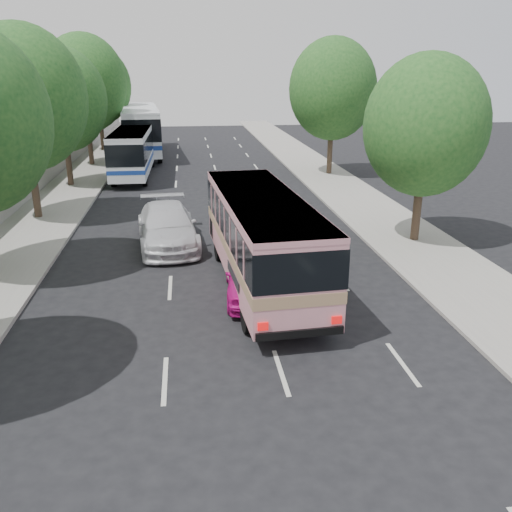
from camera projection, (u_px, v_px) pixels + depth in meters
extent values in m
plane|color=black|center=(234.00, 338.00, 15.42)|extent=(120.00, 120.00, 0.00)
cube|color=#9E998E|center=(67.00, 192.00, 33.10)|extent=(4.00, 90.00, 0.15)
cube|color=#9E998E|center=(337.00, 185.00, 35.16)|extent=(4.00, 90.00, 0.12)
cube|color=#9E998E|center=(34.00, 180.00, 32.62)|extent=(0.30, 90.00, 1.50)
cylinder|color=#38281E|center=(34.00, 182.00, 26.86)|extent=(0.36, 0.36, 3.80)
ellipsoid|color=#1A4A1C|center=(23.00, 99.00, 25.55)|extent=(6.00, 6.00, 6.90)
sphere|color=#1A4A1C|center=(26.00, 72.00, 24.92)|extent=(3.90, 3.90, 3.90)
cylinder|color=#38281E|center=(68.00, 160.00, 34.42)|extent=(0.36, 0.36, 3.50)
ellipsoid|color=#1A4A1C|center=(62.00, 100.00, 33.21)|extent=(5.52, 5.52, 6.35)
sphere|color=#1A4A1C|center=(65.00, 81.00, 32.61)|extent=(3.59, 3.59, 3.59)
cylinder|color=#38281E|center=(90.00, 140.00, 41.84)|extent=(0.36, 0.36, 3.99)
ellipsoid|color=#1A4A1C|center=(84.00, 83.00, 40.46)|extent=(6.30, 6.30, 7.24)
sphere|color=#1A4A1C|center=(87.00, 65.00, 39.82)|extent=(4.09, 4.09, 4.09)
cylinder|color=#38281E|center=(102.00, 131.00, 49.36)|extent=(0.36, 0.36, 3.72)
ellipsoid|color=#1A4A1C|center=(98.00, 86.00, 48.07)|extent=(5.88, 5.88, 6.76)
sphere|color=#1A4A1C|center=(100.00, 72.00, 47.45)|extent=(3.82, 3.82, 3.82)
cylinder|color=#38281E|center=(417.00, 206.00, 23.43)|extent=(0.36, 0.36, 3.23)
ellipsoid|color=#1A4A1C|center=(425.00, 126.00, 22.31)|extent=(5.10, 5.10, 5.87)
sphere|color=#1A4A1C|center=(441.00, 100.00, 21.74)|extent=(3.32, 3.31, 3.31)
cylinder|color=#38281E|center=(330.00, 148.00, 38.36)|extent=(0.36, 0.36, 3.80)
ellipsoid|color=#1A4A1C|center=(333.00, 89.00, 37.04)|extent=(6.00, 6.00, 6.90)
sphere|color=#1A4A1C|center=(340.00, 71.00, 36.42)|extent=(3.90, 3.90, 3.90)
cube|color=#D48893|center=(262.00, 235.00, 18.52)|extent=(3.15, 10.14, 2.68)
cube|color=#9E7A59|center=(262.00, 244.00, 18.62)|extent=(3.20, 10.16, 0.35)
cube|color=black|center=(262.00, 221.00, 18.36)|extent=(3.21, 10.17, 1.10)
cube|color=#D48893|center=(262.00, 199.00, 18.11)|extent=(3.18, 10.16, 0.16)
cylinder|color=black|center=(219.00, 247.00, 21.54)|extent=(0.37, 1.06, 1.04)
cylinder|color=black|center=(273.00, 244.00, 21.94)|extent=(0.37, 1.06, 1.04)
cylinder|color=black|center=(248.00, 315.00, 15.61)|extent=(0.37, 1.06, 1.04)
cylinder|color=black|center=(321.00, 309.00, 16.01)|extent=(0.37, 1.06, 1.04)
imported|color=#D51288|center=(252.00, 274.00, 18.08)|extent=(2.10, 4.58, 1.52)
imported|color=silver|center=(167.00, 226.00, 23.21)|extent=(2.95, 6.10, 1.71)
cube|color=white|center=(133.00, 149.00, 38.02)|extent=(2.40, 10.82, 2.74)
cube|color=black|center=(133.00, 144.00, 37.91)|extent=(2.45, 10.85, 1.35)
cube|color=navy|center=(134.00, 159.00, 38.25)|extent=(2.44, 10.84, 0.27)
cube|color=white|center=(132.00, 130.00, 37.59)|extent=(2.42, 10.84, 0.13)
cylinder|color=black|center=(126.00, 161.00, 41.57)|extent=(0.30, 0.99, 0.99)
cylinder|color=black|center=(152.00, 161.00, 41.79)|extent=(0.30, 0.99, 0.99)
cylinder|color=black|center=(114.00, 179.00, 34.82)|extent=(0.30, 0.99, 0.99)
cylinder|color=black|center=(145.00, 179.00, 35.04)|extent=(0.30, 0.99, 0.99)
cube|color=white|center=(141.00, 128.00, 47.08)|extent=(4.01, 13.79, 3.45)
cube|color=black|center=(141.00, 123.00, 46.94)|extent=(4.07, 13.82, 1.70)
cube|color=navy|center=(142.00, 138.00, 47.37)|extent=(4.06, 13.81, 0.34)
cube|color=white|center=(140.00, 108.00, 46.54)|extent=(4.04, 13.81, 0.16)
cylinder|color=black|center=(128.00, 142.00, 51.36)|extent=(0.47, 1.27, 1.25)
cylinder|color=black|center=(155.00, 141.00, 51.88)|extent=(0.47, 1.27, 1.25)
cylinder|color=black|center=(127.00, 156.00, 42.99)|extent=(0.47, 1.27, 1.25)
cylinder|color=black|center=(160.00, 155.00, 43.51)|extent=(0.47, 1.27, 1.25)
cube|color=silver|center=(252.00, 250.00, 17.80)|extent=(0.56, 0.22, 0.18)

